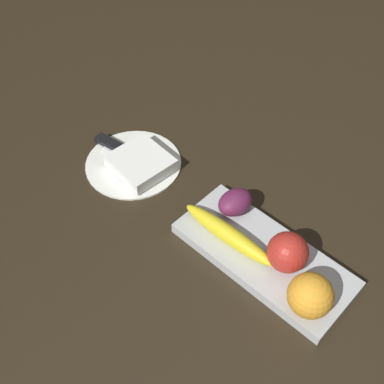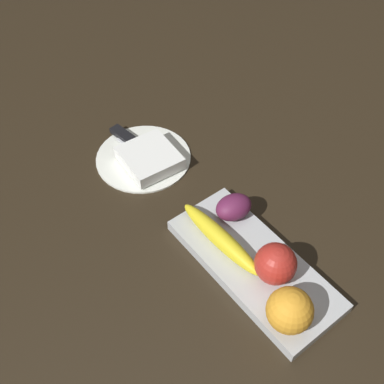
{
  "view_description": "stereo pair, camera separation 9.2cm",
  "coord_description": "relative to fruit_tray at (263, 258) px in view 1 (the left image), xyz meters",
  "views": [
    {
      "loc": [
        0.24,
        -0.44,
        0.75
      ],
      "look_at": [
        -0.17,
        -0.0,
        0.05
      ],
      "focal_mm": 45.64,
      "sensor_mm": 36.0,
      "label": 1
    },
    {
      "loc": [
        0.31,
        -0.38,
        0.75
      ],
      "look_at": [
        -0.17,
        -0.0,
        0.05
      ],
      "focal_mm": 45.64,
      "sensor_mm": 36.0,
      "label": 2
    }
  ],
  "objects": [
    {
      "name": "banana",
      "position": [
        -0.07,
        -0.02,
        0.03
      ],
      "size": [
        0.2,
        0.04,
        0.03
      ],
      "primitive_type": "ellipsoid",
      "rotation": [
        0.0,
        0.0,
        0.03
      ],
      "color": "yellow",
      "rests_on": "fruit_tray"
    },
    {
      "name": "knife",
      "position": [
        -0.4,
        0.0,
        0.0
      ],
      "size": [
        0.18,
        0.05,
        0.01
      ],
      "rotation": [
        0.0,
        0.0,
        0.13
      ],
      "color": "silver",
      "rests_on": "dinner_plate"
    },
    {
      "name": "folded_napkin",
      "position": [
        -0.33,
        -0.0,
        0.01
      ],
      "size": [
        0.12,
        0.12,
        0.03
      ],
      "primitive_type": "cube",
      "rotation": [
        0.0,
        0.0,
        -0.07
      ],
      "color": "white",
      "rests_on": "dinner_plate"
    },
    {
      "name": "apple",
      "position": [
        0.04,
        0.01,
        0.05
      ],
      "size": [
        0.07,
        0.07,
        0.07
      ],
      "primitive_type": "sphere",
      "color": "#AF2921",
      "rests_on": "fruit_tray"
    },
    {
      "name": "grape_bunch",
      "position": [
        -0.1,
        0.04,
        0.03
      ],
      "size": [
        0.06,
        0.08,
        0.04
      ],
      "primitive_type": "ellipsoid",
      "rotation": [
        0.0,
        0.0,
        1.41
      ],
      "color": "#5F1F44",
      "rests_on": "fruit_tray"
    },
    {
      "name": "fruit_tray",
      "position": [
        0.0,
        0.0,
        0.0
      ],
      "size": [
        0.33,
        0.14,
        0.02
      ],
      "primitive_type": "cube",
      "color": "#B9BDC1",
      "rests_on": "ground_plane"
    },
    {
      "name": "dinner_plate",
      "position": [
        -0.35,
        0.0,
        -0.01
      ],
      "size": [
        0.2,
        0.2,
        0.01
      ],
      "primitive_type": "cylinder",
      "color": "white",
      "rests_on": "ground_plane"
    },
    {
      "name": "orange_near_apple",
      "position": [
        0.11,
        -0.03,
        0.05
      ],
      "size": [
        0.07,
        0.07,
        0.07
      ],
      "primitive_type": "sphere",
      "color": "orange",
      "rests_on": "fruit_tray"
    },
    {
      "name": "ground_plane",
      "position": [
        -0.0,
        0.0,
        -0.01
      ],
      "size": [
        2.4,
        2.4,
        0.0
      ],
      "primitive_type": "plane",
      "color": "black"
    }
  ]
}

